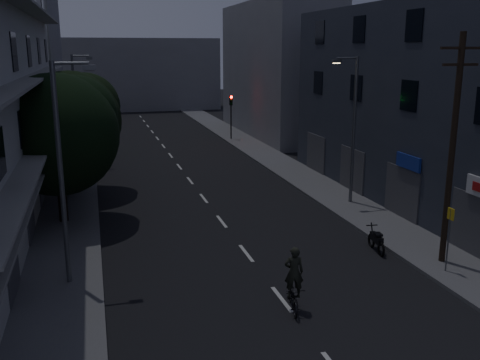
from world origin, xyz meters
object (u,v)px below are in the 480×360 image
bus_stop_sign (450,228)px  motorcycle (376,241)px  utility_pole (453,146)px  cyclist (293,289)px

bus_stop_sign → motorcycle: size_ratio=1.43×
utility_pole → bus_stop_sign: size_ratio=3.56×
utility_pole → motorcycle: size_ratio=5.10×
utility_pole → cyclist: size_ratio=4.03×
cyclist → utility_pole: bearing=28.4°
utility_pole → bus_stop_sign: bearing=-117.8°
utility_pole → motorcycle: (-1.84, 2.02, -4.42)m
motorcycle → cyclist: bearing=-135.2°
motorcycle → utility_pole: bearing=-39.9°
cyclist → motorcycle: bearing=49.6°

